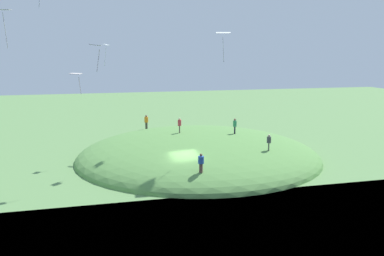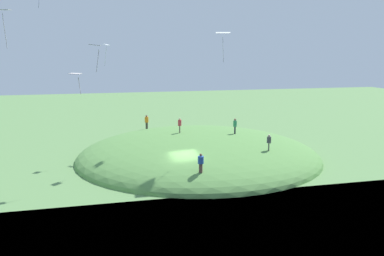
# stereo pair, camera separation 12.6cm
# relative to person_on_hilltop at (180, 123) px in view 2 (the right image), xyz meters

# --- Properties ---
(ground_plane) EXTENTS (160.00, 160.00, 0.00)m
(ground_plane) POSITION_rel_person_on_hilltop_xyz_m (-7.71, 1.23, -3.63)
(ground_plane) COLOR #5E8A4E
(grass_hill) EXTENTS (25.32, 25.76, 5.29)m
(grass_hill) POSITION_rel_person_on_hilltop_xyz_m (-0.75, -1.88, -3.63)
(grass_hill) COLOR #5B8F47
(grass_hill) RESTS_ON ground_plane
(person_on_hilltop) EXTENTS (0.46, 0.46, 1.62)m
(person_on_hilltop) POSITION_rel_person_on_hilltop_xyz_m (0.00, 0.00, 0.00)
(person_on_hilltop) COLOR #524440
(person_on_hilltop) RESTS_ON grass_hill
(person_walking_path) EXTENTS (0.63, 0.63, 1.70)m
(person_walking_path) POSITION_rel_person_on_hilltop_xyz_m (6.59, 2.67, -0.63)
(person_walking_path) COLOR #353028
(person_walking_path) RESTS_ON grass_hill
(person_near_shore) EXTENTS (0.66, 0.66, 1.58)m
(person_near_shore) POSITION_rel_person_on_hilltop_xyz_m (-10.97, 0.62, -1.18)
(person_near_shore) COLOR brown
(person_near_shore) RESTS_ON grass_hill
(person_watching_kites) EXTENTS (0.42, 0.42, 1.65)m
(person_watching_kites) POSITION_rel_person_on_hilltop_xyz_m (-1.53, -5.68, -0.07)
(person_watching_kites) COLOR black
(person_watching_kites) RESTS_ON grass_hill
(person_with_child) EXTENTS (0.52, 0.52, 1.56)m
(person_with_child) POSITION_rel_person_on_hilltop_xyz_m (-7.41, -6.93, -0.66)
(person_with_child) COLOR #50544A
(person_with_child) RESTS_ON grass_hill
(kite_2) EXTENTS (1.10, 0.81, 1.80)m
(kite_2) POSITION_rel_person_on_hilltop_xyz_m (-14.02, 8.59, 7.84)
(kite_2) COLOR white
(kite_6) EXTENTS (0.62, 0.78, 2.15)m
(kite_6) POSITION_rel_person_on_hilltop_xyz_m (-16.33, 13.51, 9.57)
(kite_6) COLOR white
(kite_7) EXTENTS (1.10, 1.32, 2.33)m
(kite_7) POSITION_rel_person_on_hilltop_xyz_m (-10.76, -1.19, 8.83)
(kite_7) COLOR white
(kite_8) EXTENTS (1.13, 0.90, 1.46)m
(kite_8) POSITION_rel_person_on_hilltop_xyz_m (-13.15, 9.93, 5.99)
(kite_8) COLOR silver
(kite_10) EXTENTS (0.83, 0.74, 2.24)m
(kite_10) POSITION_rel_person_on_hilltop_xyz_m (1.56, 7.29, 7.96)
(kite_10) COLOR white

